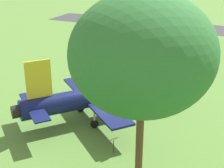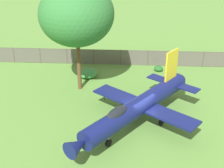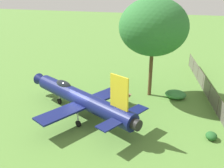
{
  "view_description": "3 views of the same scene",
  "coord_description": "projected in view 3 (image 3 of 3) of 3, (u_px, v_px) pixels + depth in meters",
  "views": [
    {
      "loc": [
        15.1,
        -17.73,
        12.15
      ],
      "look_at": [
        0.3,
        0.9,
        2.53
      ],
      "focal_mm": 52.87,
      "sensor_mm": 36.0,
      "label": 1
    },
    {
      "loc": [
        -3.78,
        22.99,
        15.3
      ],
      "look_at": [
        2.79,
        -2.07,
        2.5
      ],
      "focal_mm": 52.94,
      "sensor_mm": 36.0,
      "label": 2
    },
    {
      "loc": [
        -18.47,
        -9.18,
        11.43
      ],
      "look_at": [
        2.79,
        -2.07,
        2.5
      ],
      "focal_mm": 38.92,
      "sensor_mm": 36.0,
      "label": 3
    }
  ],
  "objects": [
    {
      "name": "shrub_near_fence",
      "position": [
        211.0,
        136.0,
        19.55
      ],
      "size": [
        1.02,
        0.89,
        0.61
      ],
      "color": "#235B26",
      "rests_on": "ground_plane"
    },
    {
      "name": "shade_tree",
      "position": [
        153.0,
        27.0,
        25.01
      ],
      "size": [
        6.97,
        7.19,
        10.63
      ],
      "color": "brown",
      "rests_on": "ground_plane"
    },
    {
      "name": "ground_plane",
      "position": [
        82.0,
        116.0,
        23.21
      ],
      "size": [
        200.0,
        200.0,
        0.0
      ],
      "primitive_type": "plane",
      "color": "#568438"
    },
    {
      "name": "info_plaque",
      "position": [
        128.0,
        96.0,
        25.31
      ],
      "size": [
        0.54,
        0.68,
        1.14
      ],
      "color": "#333333",
      "rests_on": "ground_plane"
    },
    {
      "name": "shrub_by_tree",
      "position": [
        176.0,
        94.0,
        26.9
      ],
      "size": [
        2.0,
        2.3,
        0.82
      ],
      "color": "#387F3D",
      "rests_on": "ground_plane"
    },
    {
      "name": "display_jet",
      "position": [
        79.0,
        97.0,
        22.75
      ],
      "size": [
        9.57,
        13.52,
        5.28
      ],
      "rotation": [
        0.0,
        0.0,
        1.12
      ],
      "color": "#111951",
      "rests_on": "ground_plane"
    }
  ]
}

